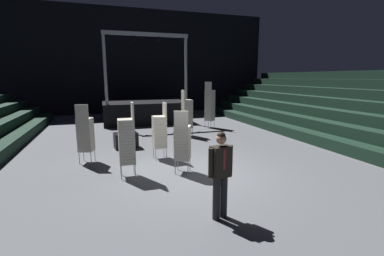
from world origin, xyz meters
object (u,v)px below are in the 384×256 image
stage_riser (145,111)px  chair_stack_mid_centre (160,131)px  man_with_tie (221,170)px  chair_stack_front_right (85,134)px  chair_stack_mid_right (210,105)px  chair_stack_mid_left (182,142)px  chair_stack_rear_left (127,140)px  equipment_road_case (126,140)px  chair_stack_front_left (187,113)px

stage_riser → chair_stack_mid_centre: stage_riser is taller
chair_stack_mid_centre → man_with_tie: bearing=-177.5°
man_with_tie → chair_stack_front_right: size_ratio=0.91×
man_with_tie → chair_stack_mid_centre: (-0.32, 4.43, -0.03)m
chair_stack_front_right → chair_stack_mid_right: (6.27, 4.70, 0.29)m
chair_stack_front_right → chair_stack_mid_left: 3.36m
man_with_tie → chair_stack_rear_left: (-1.55, 2.97, 0.05)m
man_with_tie → equipment_road_case: size_ratio=1.99×
chair_stack_front_left → equipment_road_case: 3.40m
chair_stack_mid_centre → stage_riser: bearing=-6.5°
chair_stack_rear_left → equipment_road_case: bearing=-2.9°
equipment_road_case → chair_stack_mid_left: bearing=-68.4°
stage_riser → chair_stack_mid_centre: 8.23m
chair_stack_rear_left → chair_stack_front_right: bearing=34.6°
chair_stack_mid_right → chair_stack_mid_centre: size_ratio=1.30×
chair_stack_front_right → chair_stack_mid_centre: size_ratio=1.00×
chair_stack_front_left → chair_stack_mid_left: (-1.63, -4.85, -0.17)m
man_with_tie → chair_stack_mid_right: size_ratio=0.70×
chair_stack_mid_centre → equipment_road_case: size_ratio=2.18×
chair_stack_mid_left → chair_stack_mid_right: 7.48m
chair_stack_rear_left → equipment_road_case: chair_stack_rear_left is taller
stage_riser → chair_stack_front_right: stage_riser is taller
chair_stack_front_right → chair_stack_mid_centre: bearing=10.0°
chair_stack_mid_left → chair_stack_rear_left: (-1.58, 0.15, 0.13)m
chair_stack_front_right → stage_riser: bearing=85.4°
stage_riser → chair_stack_front_left: bearing=-75.5°
chair_stack_front_left → chair_stack_rear_left: size_ratio=1.04×
chair_stack_front_right → chair_stack_mid_left: chair_stack_front_right is taller
stage_riser → chair_stack_mid_centre: (-0.70, -8.20, 0.27)m
chair_stack_front_left → chair_stack_mid_left: 5.12m
stage_riser → chair_stack_rear_left: (-1.93, -9.67, 0.36)m
stage_riser → chair_stack_mid_left: 9.83m
stage_riser → chair_stack_rear_left: stage_riser is taller
man_with_tie → chair_stack_mid_centre: size_ratio=0.91×
chair_stack_front_left → chair_stack_mid_left: size_ratio=1.18×
man_with_tie → chair_stack_mid_left: 2.82m
chair_stack_front_left → stage_riser: bearing=-169.5°
chair_stack_front_left → chair_stack_mid_left: bearing=-22.6°
man_with_tie → equipment_road_case: man_with_tie is taller
chair_stack_mid_left → equipment_road_case: size_ratio=2.09×
man_with_tie → chair_stack_mid_left: bearing=-102.8°
stage_riser → chair_stack_rear_left: 9.86m
chair_stack_front_right → chair_stack_rear_left: bearing=-39.2°
stage_riser → chair_stack_front_right: (-3.11, -7.91, 0.27)m
chair_stack_mid_right → chair_stack_rear_left: 8.22m
chair_stack_front_left → chair_stack_mid_right: (1.87, 1.75, 0.17)m
man_with_tie → chair_stack_mid_left: (0.03, 2.82, -0.07)m
chair_stack_rear_left → chair_stack_mid_centre: bearing=-39.3°
chair_stack_front_right → chair_stack_mid_centre: same height
chair_stack_front_left → man_with_tie: bearing=-16.3°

